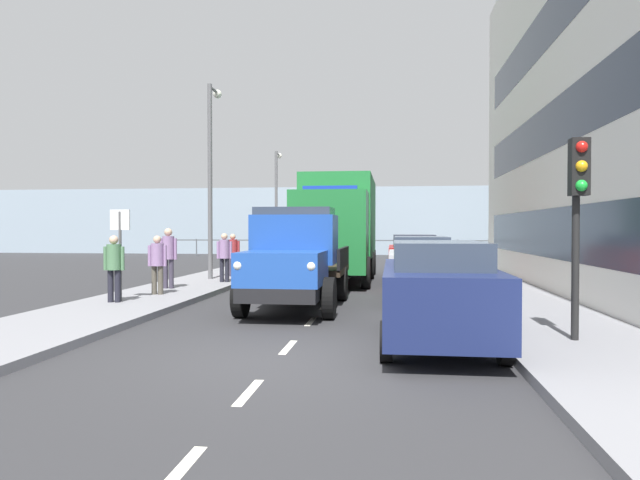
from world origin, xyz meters
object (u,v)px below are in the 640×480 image
pedestrian_by_lamp (157,260)px  traffic_light_near (578,194)px  truck_vintage_blue (295,260)px  pedestrian_strolling (224,253)px  street_sign (120,239)px  car_silver_kerbside_1 (420,267)px  pedestrian_couple_b (233,251)px  car_navy_kerbside_near (437,291)px  car_red_kerbside_2 (413,258)px  car_white_oppositeside_1 (308,250)px  pedestrian_near_railing (168,253)px  lamp_post_far (277,195)px  lorry_cargo_green (338,225)px  lamp_post_promenade (211,164)px  pedestrian_in_dark_coat (114,263)px  car_maroon_oppositeside_0 (286,255)px

pedestrian_by_lamp → traffic_light_near: traffic_light_near is taller
truck_vintage_blue → pedestrian_strolling: 6.09m
pedestrian_strolling → street_sign: street_sign is taller
car_silver_kerbside_1 → traffic_light_near: size_ratio=1.22×
pedestrian_couple_b → pedestrian_by_lamp: bearing=86.1°
car_navy_kerbside_near → pedestrian_by_lamp: 8.72m
truck_vintage_blue → car_red_kerbside_2: truck_vintage_blue is taller
car_white_oppositeside_1 → street_sign: (2.55, 14.55, 0.79)m
car_red_kerbside_2 → car_white_oppositeside_1: size_ratio=0.92×
traffic_light_near → car_white_oppositeside_1: bearing=-69.2°
car_navy_kerbside_near → pedestrian_by_lamp: size_ratio=2.86×
pedestrian_near_railing → lamp_post_far: (-0.06, -15.90, 2.64)m
car_white_oppositeside_1 → pedestrian_couple_b: size_ratio=2.73×
lorry_cargo_green → pedestrian_by_lamp: 7.75m
car_silver_kerbside_1 → car_red_kerbside_2: size_ratio=0.98×
street_sign → car_red_kerbside_2: bearing=-135.6°
car_white_oppositeside_1 → lamp_post_promenade: (2.30, 8.11, 3.33)m
car_navy_kerbside_near → pedestrian_near_railing: 9.92m
truck_vintage_blue → pedestrian_in_dark_coat: (4.38, 0.29, -0.08)m
car_maroon_oppositeside_0 → pedestrian_near_railing: bearing=65.7°
pedestrian_couple_b → street_sign: (0.74, 7.42, 0.61)m
car_maroon_oppositeside_0 → lamp_post_promenade: (2.30, 2.07, 3.33)m
truck_vintage_blue → pedestrian_in_dark_coat: size_ratio=3.49×
car_silver_kerbside_1 → pedestrian_couple_b: (6.65, -5.26, 0.18)m
pedestrian_by_lamp → pedestrian_strolling: bearing=-101.5°
car_maroon_oppositeside_0 → lamp_post_far: lamp_post_far is taller
car_red_kerbside_2 → car_white_oppositeside_1: (4.85, -7.30, 0.00)m
car_silver_kerbside_1 → car_white_oppositeside_1: same height
pedestrian_strolling → traffic_light_near: size_ratio=0.51×
traffic_light_near → street_sign: bearing=-22.2°
car_red_kerbside_2 → pedestrian_strolling: size_ratio=2.44×
car_red_kerbside_2 → traffic_light_near: 11.46m
truck_vintage_blue → street_sign: truck_vintage_blue is taller
pedestrian_in_dark_coat → traffic_light_near: (-9.58, 3.62, 1.38)m
pedestrian_in_dark_coat → pedestrian_couple_b: (-0.77, -7.69, -0.02)m
traffic_light_near → pedestrian_couple_b: bearing=-52.1°
lamp_post_promenade → pedestrian_near_railing: bearing=86.6°
truck_vintage_blue → car_maroon_oppositeside_0: size_ratio=1.35×
street_sign → traffic_light_near: bearing=157.8°
car_maroon_oppositeside_0 → pedestrian_near_railing: 6.10m
car_silver_kerbside_1 → car_white_oppositeside_1: 13.31m
pedestrian_couple_b → car_navy_kerbside_near: bearing=120.9°
car_red_kerbside_2 → car_white_oppositeside_1: same height
pedestrian_in_dark_coat → traffic_light_near: 10.33m
car_navy_kerbside_near → traffic_light_near: traffic_light_near is taller
pedestrian_in_dark_coat → pedestrian_couple_b: pedestrian_in_dark_coat is taller
car_white_oppositeside_1 → pedestrian_in_dark_coat: (2.57, 14.82, 0.20)m
car_silver_kerbside_1 → pedestrian_near_railing: pedestrian_near_railing is taller
car_white_oppositeside_1 → pedestrian_by_lamp: size_ratio=2.72×
pedestrian_strolling → pedestrian_by_lamp: bearing=78.5°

